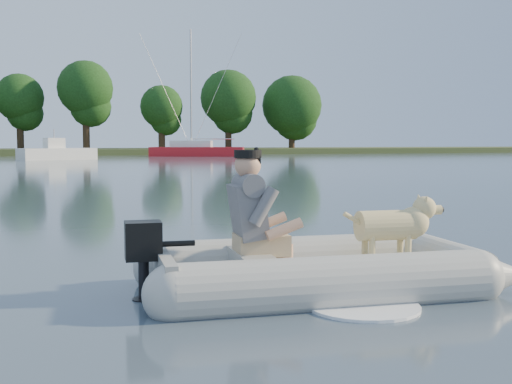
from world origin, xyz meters
name	(u,v)px	position (x,y,z in m)	size (l,w,h in m)	color
water	(294,293)	(0.00, 0.00, 0.00)	(160.00, 160.00, 0.00)	#4E5C69
shore_bank	(47,152)	(0.00, 62.00, 0.25)	(160.00, 12.00, 0.70)	#47512D
treeline	(5,98)	(-3.71, 61.11, 5.48)	(71.02, 7.35, 9.27)	#332316
dinghy	(325,226)	(0.33, 0.05, 0.59)	(4.58, 3.04, 1.39)	#ABABA6
man	(250,207)	(-0.36, 0.18, 0.78)	(0.73, 0.62, 1.08)	slate
dog	(387,231)	(0.98, 0.04, 0.52)	(0.93, 0.33, 0.62)	#D0BC78
outboard_motor	(144,264)	(-1.33, 0.22, 0.31)	(0.42, 0.29, 0.79)	black
motorboat	(57,145)	(0.10, 43.56, 1.07)	(5.55, 2.13, 2.35)	white
sailboat	(196,151)	(12.40, 50.70, 0.50)	(8.65, 5.44, 11.44)	#B3141A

